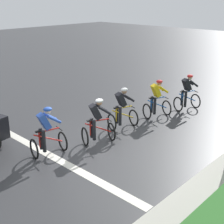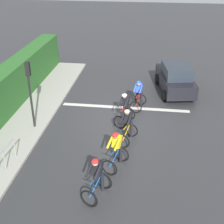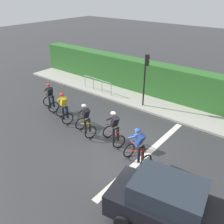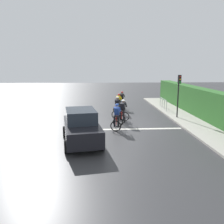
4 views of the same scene
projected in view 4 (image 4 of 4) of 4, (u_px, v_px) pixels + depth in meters
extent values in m
plane|color=#333335|center=(125.00, 124.00, 16.58)|extent=(80.00, 80.00, 0.00)
cube|color=#ADA89E|center=(185.00, 116.00, 18.81)|extent=(2.80, 20.21, 0.12)
cube|color=tan|center=(196.00, 114.00, 18.83)|extent=(0.44, 20.21, 0.47)
cube|color=#2D6628|center=(200.00, 103.00, 18.67)|extent=(1.10, 20.21, 2.26)
cube|color=silver|center=(128.00, 129.00, 15.12)|extent=(7.00, 0.30, 0.01)
torus|color=black|center=(123.00, 105.00, 22.47)|extent=(0.66, 0.29, 0.68)
torus|color=black|center=(121.00, 106.00, 21.52)|extent=(0.66, 0.29, 0.68)
cylinder|color=#1E59B2|center=(122.00, 103.00, 21.95)|extent=(0.38, 0.94, 0.51)
cylinder|color=#1E59B2|center=(121.00, 103.00, 21.65)|extent=(0.04, 0.04, 0.55)
cylinder|color=#1E59B2|center=(122.00, 100.00, 21.94)|extent=(0.29, 0.69, 0.04)
cube|color=black|center=(121.00, 100.00, 21.60)|extent=(0.17, 0.24, 0.04)
cylinder|color=black|center=(123.00, 100.00, 22.28)|extent=(0.41, 0.17, 0.03)
cube|color=black|center=(122.00, 96.00, 21.73)|extent=(0.42, 0.49, 0.57)
sphere|color=beige|center=(122.00, 93.00, 21.81)|extent=(0.20, 0.20, 0.20)
ellipsoid|color=red|center=(122.00, 92.00, 21.80)|extent=(0.32, 0.35, 0.14)
cylinder|color=black|center=(120.00, 103.00, 21.79)|extent=(0.12, 0.12, 0.74)
cylinder|color=black|center=(123.00, 103.00, 21.72)|extent=(0.12, 0.12, 0.74)
cylinder|color=black|center=(121.00, 95.00, 22.03)|extent=(0.25, 0.48, 0.37)
cylinder|color=black|center=(124.00, 96.00, 21.94)|extent=(0.25, 0.48, 0.37)
torus|color=black|center=(120.00, 108.00, 20.75)|extent=(0.66, 0.30, 0.68)
torus|color=black|center=(117.00, 110.00, 19.80)|extent=(0.66, 0.30, 0.68)
cylinder|color=#1E59B2|center=(119.00, 106.00, 20.22)|extent=(0.39, 0.94, 0.51)
cylinder|color=#1E59B2|center=(118.00, 106.00, 19.93)|extent=(0.04, 0.04, 0.55)
cylinder|color=#1E59B2|center=(119.00, 103.00, 20.22)|extent=(0.29, 0.68, 0.04)
cube|color=black|center=(118.00, 103.00, 19.88)|extent=(0.17, 0.24, 0.04)
cylinder|color=black|center=(120.00, 103.00, 20.56)|extent=(0.40, 0.18, 0.03)
cube|color=yellow|center=(118.00, 99.00, 20.01)|extent=(0.43, 0.49, 0.57)
sphere|color=#9E7051|center=(119.00, 95.00, 20.09)|extent=(0.20, 0.20, 0.20)
ellipsoid|color=red|center=(119.00, 94.00, 20.08)|extent=(0.32, 0.35, 0.14)
cylinder|color=black|center=(117.00, 107.00, 20.07)|extent=(0.12, 0.12, 0.74)
cylinder|color=black|center=(119.00, 107.00, 20.00)|extent=(0.12, 0.12, 0.74)
cylinder|color=yellow|center=(118.00, 98.00, 20.31)|extent=(0.25, 0.48, 0.37)
cylinder|color=yellow|center=(121.00, 98.00, 20.22)|extent=(0.25, 0.48, 0.37)
torus|color=black|center=(119.00, 112.00, 18.85)|extent=(0.67, 0.25, 0.68)
torus|color=black|center=(116.00, 115.00, 17.88)|extent=(0.67, 0.25, 0.68)
cylinder|color=gold|center=(117.00, 110.00, 18.32)|extent=(0.33, 0.96, 0.51)
cylinder|color=gold|center=(117.00, 111.00, 18.02)|extent=(0.04, 0.04, 0.55)
cylinder|color=gold|center=(118.00, 107.00, 18.31)|extent=(0.25, 0.70, 0.04)
cube|color=black|center=(117.00, 107.00, 17.96)|extent=(0.16, 0.24, 0.04)
cylinder|color=black|center=(118.00, 106.00, 18.66)|extent=(0.41, 0.15, 0.03)
cube|color=black|center=(117.00, 103.00, 18.10)|extent=(0.41, 0.48, 0.57)
sphere|color=#9E7051|center=(118.00, 98.00, 18.19)|extent=(0.20, 0.20, 0.20)
ellipsoid|color=silver|center=(118.00, 98.00, 18.17)|extent=(0.31, 0.34, 0.14)
cylinder|color=black|center=(115.00, 111.00, 18.15)|extent=(0.12, 0.12, 0.74)
cylinder|color=black|center=(118.00, 111.00, 18.10)|extent=(0.12, 0.12, 0.74)
cylinder|color=black|center=(116.00, 101.00, 18.40)|extent=(0.22, 0.48, 0.37)
cylinder|color=black|center=(120.00, 101.00, 18.32)|extent=(0.22, 0.48, 0.37)
torus|color=black|center=(125.00, 117.00, 17.26)|extent=(0.65, 0.32, 0.68)
torus|color=black|center=(121.00, 119.00, 16.32)|extent=(0.65, 0.32, 0.68)
cylinder|color=red|center=(123.00, 115.00, 16.74)|extent=(0.42, 0.93, 0.51)
cylinder|color=red|center=(122.00, 115.00, 16.45)|extent=(0.04, 0.04, 0.55)
cylinder|color=red|center=(123.00, 111.00, 16.74)|extent=(0.31, 0.68, 0.04)
cube|color=black|center=(122.00, 111.00, 16.40)|extent=(0.18, 0.24, 0.04)
cylinder|color=black|center=(125.00, 110.00, 17.07)|extent=(0.40, 0.19, 0.03)
cube|color=black|center=(123.00, 106.00, 16.53)|extent=(0.43, 0.49, 0.57)
sphere|color=#9E7051|center=(123.00, 102.00, 16.61)|extent=(0.20, 0.20, 0.20)
ellipsoid|color=silver|center=(123.00, 101.00, 16.60)|extent=(0.33, 0.35, 0.14)
cylinder|color=black|center=(120.00, 115.00, 16.60)|extent=(0.12, 0.12, 0.74)
cylinder|color=black|center=(124.00, 115.00, 16.52)|extent=(0.12, 0.12, 0.74)
cylinder|color=black|center=(122.00, 105.00, 16.83)|extent=(0.27, 0.48, 0.37)
cylinder|color=black|center=(126.00, 105.00, 16.73)|extent=(0.27, 0.48, 0.37)
torus|color=black|center=(118.00, 122.00, 15.55)|extent=(0.68, 0.20, 0.68)
torus|color=black|center=(116.00, 126.00, 14.56)|extent=(0.68, 0.20, 0.68)
cylinder|color=red|center=(117.00, 120.00, 15.01)|extent=(0.25, 0.98, 0.51)
cylinder|color=red|center=(116.00, 121.00, 14.71)|extent=(0.04, 0.04, 0.55)
cylinder|color=red|center=(117.00, 116.00, 15.00)|extent=(0.19, 0.71, 0.04)
cube|color=black|center=(116.00, 116.00, 14.65)|extent=(0.14, 0.24, 0.04)
cylinder|color=black|center=(118.00, 115.00, 15.35)|extent=(0.42, 0.12, 0.03)
cube|color=#2D51B7|center=(117.00, 111.00, 14.79)|extent=(0.38, 0.46, 0.57)
sphere|color=beige|center=(117.00, 106.00, 14.88)|extent=(0.20, 0.20, 0.20)
ellipsoid|color=#264CB2|center=(117.00, 105.00, 14.86)|extent=(0.29, 0.32, 0.14)
cylinder|color=black|center=(115.00, 121.00, 14.83)|extent=(0.12, 0.12, 0.74)
cylinder|color=black|center=(118.00, 121.00, 14.79)|extent=(0.12, 0.12, 0.74)
cylinder|color=#2D51B7|center=(115.00, 109.00, 15.08)|extent=(0.19, 0.49, 0.37)
cylinder|color=#2D51B7|center=(120.00, 109.00, 15.03)|extent=(0.19, 0.49, 0.37)
cube|color=black|center=(82.00, 130.00, 12.26)|extent=(2.36, 4.33, 0.80)
cube|color=#262D38|center=(81.00, 116.00, 12.35)|extent=(1.83, 2.35, 0.66)
cylinder|color=black|center=(102.00, 144.00, 11.30)|extent=(0.32, 0.67, 0.64)
cylinder|color=black|center=(67.00, 147.00, 10.93)|extent=(0.32, 0.67, 0.64)
cylinder|color=black|center=(94.00, 130.00, 13.73)|extent=(0.32, 0.67, 0.64)
cylinder|color=black|center=(65.00, 132.00, 13.36)|extent=(0.32, 0.67, 0.64)
cube|color=#EAEACC|center=(98.00, 139.00, 10.43)|extent=(0.29, 0.13, 0.16)
cube|color=#EAEACC|center=(74.00, 141.00, 10.21)|extent=(0.29, 0.13, 0.16)
cylinder|color=black|center=(178.00, 101.00, 17.85)|extent=(0.10, 0.10, 2.70)
cube|color=black|center=(180.00, 79.00, 17.43)|extent=(0.22, 0.22, 0.64)
sphere|color=red|center=(180.00, 77.00, 17.28)|extent=(0.11, 0.11, 0.11)
sphere|color=orange|center=(180.00, 79.00, 17.32)|extent=(0.11, 0.11, 0.11)
sphere|color=green|center=(180.00, 82.00, 17.36)|extent=(0.11, 0.11, 0.11)
cylinder|color=#999EA3|center=(163.00, 99.00, 21.61)|extent=(0.18, 2.59, 0.05)
cylinder|color=#999EA3|center=(167.00, 107.00, 20.44)|extent=(0.04, 0.04, 1.00)
cylinder|color=#999EA3|center=(164.00, 105.00, 21.28)|extent=(0.04, 0.04, 1.00)
cylinder|color=#999EA3|center=(162.00, 104.00, 22.13)|extent=(0.04, 0.04, 1.00)
cylinder|color=#999EA3|center=(160.00, 102.00, 22.97)|extent=(0.04, 0.04, 1.00)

